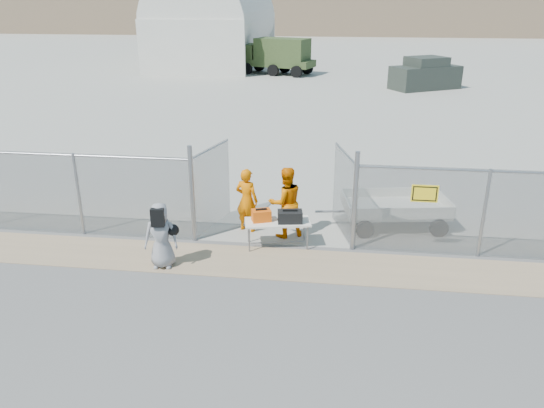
# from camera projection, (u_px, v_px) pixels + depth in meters

# --- Properties ---
(ground) EXTENTS (160.00, 160.00, 0.00)m
(ground) POSITION_uv_depth(u_px,v_px,m) (260.00, 284.00, 11.53)
(ground) COLOR #414141
(tarmac_inside) EXTENTS (160.00, 80.00, 0.01)m
(tarmac_inside) POSITION_uv_depth(u_px,v_px,m) (326.00, 62.00, 50.28)
(tarmac_inside) COLOR gray
(tarmac_inside) RESTS_ON ground
(dirt_strip) EXTENTS (44.00, 1.60, 0.01)m
(dirt_strip) POSITION_uv_depth(u_px,v_px,m) (267.00, 263.00, 12.45)
(dirt_strip) COLOR #967E5F
(dirt_strip) RESTS_ON ground
(distant_hills) EXTENTS (140.00, 6.00, 9.00)m
(distant_hills) POSITION_uv_depth(u_px,v_px,m) (368.00, 5.00, 81.26)
(distant_hills) COLOR #7F684F
(distant_hills) RESTS_ON ground
(chain_link_fence) EXTENTS (40.00, 0.20, 2.20)m
(chain_link_fence) POSITION_uv_depth(u_px,v_px,m) (272.00, 204.00, 12.97)
(chain_link_fence) COLOR gray
(chain_link_fence) RESTS_ON ground
(quonset_hangar) EXTENTS (9.00, 18.00, 8.00)m
(quonset_hangar) POSITION_uv_depth(u_px,v_px,m) (217.00, 18.00, 48.17)
(quonset_hangar) COLOR beige
(quonset_hangar) RESTS_ON ground
(folding_table) EXTENTS (1.70, 0.99, 0.68)m
(folding_table) POSITION_uv_depth(u_px,v_px,m) (277.00, 234.00, 13.17)
(folding_table) COLOR silver
(folding_table) RESTS_ON ground
(orange_bag) EXTENTS (0.53, 0.44, 0.29)m
(orange_bag) POSITION_uv_depth(u_px,v_px,m) (261.00, 215.00, 13.01)
(orange_bag) COLOR #EF580C
(orange_bag) RESTS_ON folding_table
(black_duffel) EXTENTS (0.64, 0.44, 0.29)m
(black_duffel) POSITION_uv_depth(u_px,v_px,m) (290.00, 217.00, 12.94)
(black_duffel) COLOR black
(black_duffel) RESTS_ON folding_table
(security_worker_left) EXTENTS (0.73, 0.59, 1.72)m
(security_worker_left) POSITION_uv_depth(u_px,v_px,m) (247.00, 200.00, 13.87)
(security_worker_left) COLOR #DD6900
(security_worker_left) RESTS_ON ground
(security_worker_right) EXTENTS (1.13, 1.03, 1.87)m
(security_worker_right) POSITION_uv_depth(u_px,v_px,m) (286.00, 202.00, 13.53)
(security_worker_right) COLOR #DD6900
(security_worker_right) RESTS_ON ground
(visitor) EXTENTS (0.82, 0.58, 1.56)m
(visitor) POSITION_uv_depth(u_px,v_px,m) (161.00, 236.00, 12.03)
(visitor) COLOR gray
(visitor) RESTS_ON ground
(utility_trailer) EXTENTS (3.83, 2.41, 0.86)m
(utility_trailer) POSITION_uv_depth(u_px,v_px,m) (395.00, 210.00, 14.35)
(utility_trailer) COLOR silver
(utility_trailer) RESTS_ON ground
(military_truck) EXTENTS (6.20, 3.83, 2.78)m
(military_truck) POSITION_uv_depth(u_px,v_px,m) (277.00, 56.00, 41.85)
(military_truck) COLOR #344621
(military_truck) RESTS_ON ground
(parked_vehicle_near) EXTENTS (4.96, 4.07, 2.05)m
(parked_vehicle_near) POSITION_uv_depth(u_px,v_px,m) (425.00, 73.00, 35.27)
(parked_vehicle_near) COLOR #2D342D
(parked_vehicle_near) RESTS_ON ground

